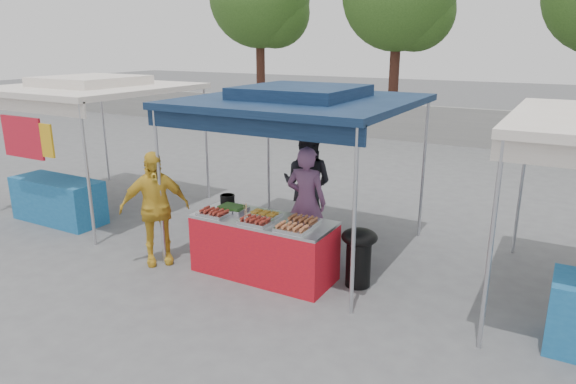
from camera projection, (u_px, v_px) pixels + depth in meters
The scene contains 21 objects.
ground_plane at pixel (268, 272), 7.41m from camera, with size 80.00×80.00×0.00m, color #58585A.
back_wall at pixel (447, 126), 16.44m from camera, with size 40.00×0.25×1.20m, color gray.
main_canopy at pixel (300, 100), 7.55m from camera, with size 3.20×3.20×2.57m.
neighbor_stall_left at pixel (77, 131), 9.55m from camera, with size 3.20×3.20×2.57m.
tree_0 at pixel (263, 1), 20.48m from camera, with size 4.05×4.05×6.97m.
vendor_table at pixel (264, 247), 7.20m from camera, with size 2.00×0.80×0.85m.
food_tray_fl at pixel (214, 213), 7.19m from camera, with size 0.42×0.30×0.07m.
food_tray_fm at pixel (255, 221), 6.86m from camera, with size 0.42×0.30×0.07m.
food_tray_fr at pixel (292, 229), 6.59m from camera, with size 0.42×0.30×0.07m.
food_tray_bl at pixel (232, 208), 7.40m from camera, with size 0.42×0.30×0.07m.
food_tray_bm at pixel (265, 214), 7.15m from camera, with size 0.42×0.30×0.07m.
food_tray_br at pixel (303, 221), 6.88m from camera, with size 0.42×0.30×0.07m.
cooking_pot at pixel (227, 199), 7.74m from camera, with size 0.22×0.22×0.13m, color black.
skewer_cup at pixel (246, 220), 6.90m from camera, with size 0.07×0.07×0.09m, color #B8B8BF.
wok_burner at pixel (359, 252), 6.87m from camera, with size 0.49×0.49×0.82m.
crate_left at pixel (265, 248), 7.86m from camera, with size 0.50×0.35×0.30m, color #13409F.
crate_right at pixel (300, 253), 7.67m from camera, with size 0.51×0.36×0.31m, color #13409F.
crate_stacked at pixel (300, 235), 7.59m from camera, with size 0.48×0.33×0.29m, color #13409F.
vendor_woman at pixel (306, 202), 7.77m from camera, with size 0.63×0.41×1.71m, color #865580.
helper_man at pixel (307, 184), 8.57m from camera, with size 0.88×0.69×1.81m, color black.
customer_person at pixel (155, 208), 7.50m from camera, with size 1.00×0.42×1.70m, color gold.
Camera 1 is at (3.58, -5.77, 3.20)m, focal length 32.00 mm.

